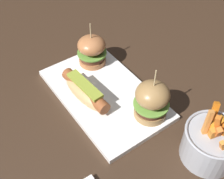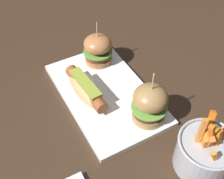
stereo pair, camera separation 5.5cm
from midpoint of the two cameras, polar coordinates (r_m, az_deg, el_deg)
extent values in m
plane|color=#382619|center=(0.77, 0.77, -1.22)|extent=(3.00, 3.00, 0.00)
cube|color=white|center=(0.76, 0.77, -0.86)|extent=(0.35, 0.21, 0.01)
ellipsoid|color=tan|center=(0.73, -3.06, -0.15)|extent=(0.16, 0.06, 0.04)
cylinder|color=brown|center=(0.73, -3.08, 0.19)|extent=(0.17, 0.04, 0.03)
cube|color=olive|center=(0.72, -3.14, 1.24)|extent=(0.12, 0.04, 0.01)
cylinder|color=#B06C3F|center=(0.84, -0.86, 6.06)|extent=(0.08, 0.08, 0.02)
cylinder|color=brown|center=(0.83, -0.87, 6.94)|extent=(0.07, 0.07, 0.02)
cylinder|color=#609338|center=(0.83, -0.88, 7.51)|extent=(0.08, 0.08, 0.00)
ellipsoid|color=#B06C3F|center=(0.81, -0.90, 8.96)|extent=(0.08, 0.08, 0.05)
cylinder|color=tan|center=(0.79, -0.94, 11.24)|extent=(0.00, 0.00, 0.06)
cylinder|color=#9C7545|center=(0.70, 9.40, -5.04)|extent=(0.08, 0.08, 0.02)
cylinder|color=#49281A|center=(0.69, 9.58, -4.09)|extent=(0.07, 0.07, 0.02)
cylinder|color=#6B9E3D|center=(0.68, 9.68, -3.51)|extent=(0.09, 0.09, 0.00)
ellipsoid|color=#9C7545|center=(0.66, 10.02, -1.74)|extent=(0.08, 0.08, 0.06)
cylinder|color=tan|center=(0.63, 10.53, 0.98)|extent=(0.00, 0.00, 0.06)
cylinder|color=#A8AAB2|center=(0.65, 20.17, -12.02)|extent=(0.12, 0.12, 0.08)
torus|color=#A8AAB2|center=(0.62, 21.16, -9.92)|extent=(0.12, 0.12, 0.01)
cube|color=orange|center=(0.61, 19.39, -8.79)|extent=(0.02, 0.03, 0.09)
cube|color=#CC621D|center=(0.61, 21.52, -9.38)|extent=(0.02, 0.03, 0.09)
cube|color=orange|center=(0.62, 20.27, -10.62)|extent=(0.02, 0.02, 0.06)
cube|color=orange|center=(0.62, 21.17, -10.15)|extent=(0.03, 0.03, 0.07)
cube|color=orange|center=(0.63, 22.41, -9.78)|extent=(0.03, 0.02, 0.07)
cube|color=orange|center=(0.63, 20.49, -8.32)|extent=(0.04, 0.03, 0.07)
cube|color=orange|center=(0.62, 20.26, -9.03)|extent=(0.03, 0.04, 0.08)
cube|color=orange|center=(0.61, 22.18, -12.78)|extent=(0.02, 0.03, 0.06)
cube|color=orange|center=(0.63, 20.83, -7.19)|extent=(0.03, 0.04, 0.08)
camera|label=1|loc=(0.03, -87.79, 2.31)|focal=46.16mm
camera|label=2|loc=(0.03, 92.21, -2.31)|focal=46.16mm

